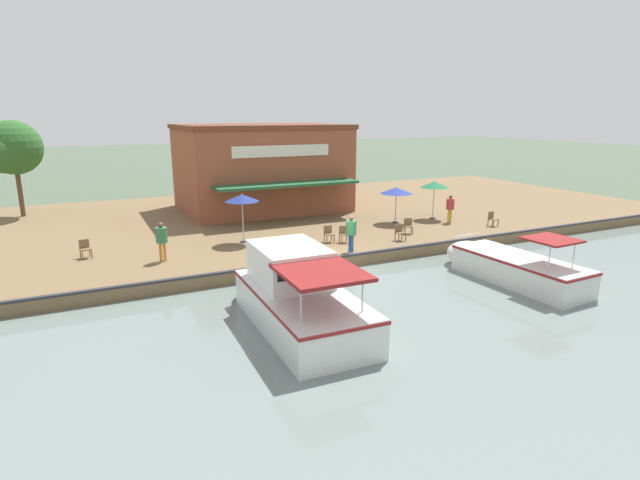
# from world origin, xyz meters

# --- Properties ---
(ground_plane) EXTENTS (220.00, 220.00, 0.00)m
(ground_plane) POSITION_xyz_m (0.00, 0.00, 0.00)
(ground_plane) COLOR #4C5B47
(quay_deck) EXTENTS (22.00, 56.00, 0.60)m
(quay_deck) POSITION_xyz_m (-11.00, 0.00, 0.30)
(quay_deck) COLOR brown
(quay_deck) RESTS_ON ground
(quay_edge_fender) EXTENTS (0.20, 50.40, 0.10)m
(quay_edge_fender) POSITION_xyz_m (-0.10, 0.00, 0.65)
(quay_edge_fender) COLOR #2D2D33
(quay_edge_fender) RESTS_ON quay_deck
(waterfront_restaurant) EXTENTS (9.80, 10.85, 5.81)m
(waterfront_restaurant) POSITION_xyz_m (-13.50, 0.98, 3.51)
(waterfront_restaurant) COLOR brown
(waterfront_restaurant) RESTS_ON quay_deck
(patio_umbrella_far_corner) EXTENTS (1.72, 1.72, 2.55)m
(patio_umbrella_far_corner) POSITION_xyz_m (-4.81, -3.12, 2.92)
(patio_umbrella_far_corner) COLOR #B7B7B7
(patio_umbrella_far_corner) RESTS_ON quay_deck
(patio_umbrella_by_entrance) EXTENTS (1.94, 1.94, 2.21)m
(patio_umbrella_by_entrance) POSITION_xyz_m (-5.41, 6.73, 2.58)
(patio_umbrella_by_entrance) COLOR #B7B7B7
(patio_umbrella_by_entrance) RESTS_ON quay_deck
(patio_umbrella_back_row) EXTENTS (1.76, 1.76, 2.41)m
(patio_umbrella_back_row) POSITION_xyz_m (-5.43, 9.60, 2.77)
(patio_umbrella_back_row) COLOR #B7B7B7
(patio_umbrella_back_row) RESTS_ON quay_deck
(cafe_chair_under_first_umbrella) EXTENTS (0.51, 0.51, 0.85)m
(cafe_chair_under_first_umbrella) POSITION_xyz_m (-2.54, 1.56, 1.08)
(cafe_chair_under_first_umbrella) COLOR brown
(cafe_chair_under_first_umbrella) RESTS_ON quay_deck
(cafe_chair_back_row_seat) EXTENTS (0.47, 0.47, 0.85)m
(cafe_chair_back_row_seat) POSITION_xyz_m (-2.09, 11.37, 1.08)
(cafe_chair_back_row_seat) COLOR brown
(cafe_chair_back_row_seat) RESTS_ON quay_deck
(cafe_chair_mid_patio) EXTENTS (0.49, 0.49, 0.85)m
(cafe_chair_mid_patio) POSITION_xyz_m (-2.93, 0.88, 1.08)
(cafe_chair_mid_patio) COLOR brown
(cafe_chair_mid_patio) RESTS_ON quay_deck
(cafe_chair_far_corner_seat) EXTENTS (0.59, 0.59, 0.85)m
(cafe_chair_far_corner_seat) POSITION_xyz_m (-2.69, 5.72, 1.08)
(cafe_chair_far_corner_seat) COLOR brown
(cafe_chair_far_corner_seat) RESTS_ON quay_deck
(cafe_chair_facing_river) EXTENTS (0.49, 0.49, 0.85)m
(cafe_chair_facing_river) POSITION_xyz_m (-1.60, 4.40, 1.08)
(cafe_chair_facing_river) COLOR brown
(cafe_chair_facing_river) RESTS_ON quay_deck
(cafe_chair_beside_entrance) EXTENTS (0.52, 0.52, 0.85)m
(cafe_chair_beside_entrance) POSITION_xyz_m (-5.23, -10.57, 1.08)
(cafe_chair_beside_entrance) COLOR brown
(cafe_chair_beside_entrance) RESTS_ON quay_deck
(person_near_entrance) EXTENTS (0.51, 0.51, 1.79)m
(person_near_entrance) POSITION_xyz_m (-0.71, 0.95, 1.73)
(person_near_entrance) COLOR #2D5193
(person_near_entrance) RESTS_ON quay_deck
(person_mid_patio) EXTENTS (0.51, 0.51, 1.79)m
(person_mid_patio) POSITION_xyz_m (-3.12, -7.44, 1.73)
(person_mid_patio) COLOR orange
(person_mid_patio) RESTS_ON quay_deck
(person_at_quay_edge) EXTENTS (0.48, 0.48, 1.69)m
(person_at_quay_edge) POSITION_xyz_m (-4.02, 9.76, 1.66)
(person_at_quay_edge) COLOR gold
(person_at_quay_edge) RESTS_ON quay_deck
(motorboat_second_along) EXTENTS (7.61, 3.03, 2.59)m
(motorboat_second_along) POSITION_xyz_m (4.48, -4.26, 1.05)
(motorboat_second_along) COLOR white
(motorboat_second_along) RESTS_ON river_water
(motorboat_distant_upstream) EXTENTS (6.98, 2.35, 2.25)m
(motorboat_distant_upstream) POSITION_xyz_m (4.42, 5.81, 0.71)
(motorboat_distant_upstream) COLOR silver
(motorboat_distant_upstream) RESTS_ON river_water
(tree_behind_restaurant) EXTENTS (3.59, 3.42, 6.13)m
(tree_behind_restaurant) POSITION_xyz_m (-17.56, -14.09, 4.92)
(tree_behind_restaurant) COLOR brown
(tree_behind_restaurant) RESTS_ON quay_deck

